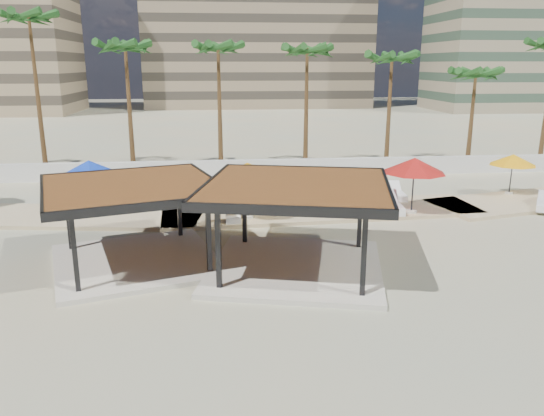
{
  "coord_description": "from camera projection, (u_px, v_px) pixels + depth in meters",
  "views": [
    {
      "loc": [
        -3.14,
        -18.52,
        7.31
      ],
      "look_at": [
        -0.95,
        3.05,
        1.4
      ],
      "focal_mm": 35.0,
      "sensor_mm": 36.0,
      "label": 1
    }
  ],
  "objects": [
    {
      "name": "palm_g",
      "position": [
        476.0,
        77.0,
        37.25
      ],
      "size": [
        3.0,
        3.0,
        7.46
      ],
      "color": "brown",
      "rests_on": "ground"
    },
    {
      "name": "umbrella_b",
      "position": [
        248.0,
        171.0,
        24.74
      ],
      "size": [
        3.98,
        3.98,
        2.69
      ],
      "rotation": [
        0.0,
        0.0,
        0.41
      ],
      "color": "beige",
      "rests_on": "promenade"
    },
    {
      "name": "umbrella_e",
      "position": [
        513.0,
        160.0,
        29.56
      ],
      "size": [
        2.87,
        2.87,
        2.27
      ],
      "rotation": [
        0.0,
        0.0,
        -0.14
      ],
      "color": "beige",
      "rests_on": "promenade"
    },
    {
      "name": "palm_e",
      "position": [
        307.0,
        55.0,
        35.89
      ],
      "size": [
        3.0,
        3.0,
        9.02
      ],
      "color": "brown",
      "rests_on": "ground"
    },
    {
      "name": "pavilion_central",
      "position": [
        296.0,
        219.0,
        18.98
      ],
      "size": [
        7.76,
        7.76,
        3.27
      ],
      "rotation": [
        0.0,
        0.0,
        -0.23
      ],
      "color": "beige",
      "rests_on": "ground"
    },
    {
      "name": "palm_c",
      "position": [
        125.0,
        52.0,
        34.39
      ],
      "size": [
        3.0,
        3.0,
        9.2
      ],
      "color": "brown",
      "rests_on": "ground"
    },
    {
      "name": "pavilion_west",
      "position": [
        134.0,
        216.0,
        19.6
      ],
      "size": [
        7.67,
        7.67,
        3.11
      ],
      "rotation": [
        0.0,
        0.0,
        0.3
      ],
      "color": "beige",
      "rests_on": "ground"
    },
    {
      "name": "building_mid",
      "position": [
        257.0,
        22.0,
        91.52
      ],
      "size": [
        38.0,
        16.0,
        30.4
      ],
      "color": "#847259",
      "rests_on": "ground"
    },
    {
      "name": "boundary_wall",
      "position": [
        267.0,
        168.0,
        35.21
      ],
      "size": [
        56.0,
        0.3,
        1.2
      ],
      "primitive_type": "cube",
      "color": "silver",
      "rests_on": "ground"
    },
    {
      "name": "umbrella_c",
      "position": [
        414.0,
        166.0,
        25.66
      ],
      "size": [
        3.44,
        3.44,
        2.75
      ],
      "rotation": [
        0.0,
        0.0,
        0.12
      ],
      "color": "beige",
      "rests_on": "promenade"
    },
    {
      "name": "lounger_a",
      "position": [
        233.0,
        214.0,
        25.27
      ],
      "size": [
        0.69,
        2.07,
        0.78
      ],
      "rotation": [
        0.0,
        0.0,
        1.57
      ],
      "color": "white",
      "rests_on": "promenade"
    },
    {
      "name": "lounger_b",
      "position": [
        393.0,
        207.0,
        26.59
      ],
      "size": [
        0.98,
        2.35,
        0.86
      ],
      "rotation": [
        0.0,
        0.0,
        1.46
      ],
      "color": "white",
      "rests_on": "promenade"
    },
    {
      "name": "ground",
      "position": [
        305.0,
        264.0,
        20.01
      ],
      "size": [
        200.0,
        200.0,
        0.0
      ],
      "primitive_type": "plane",
      "color": "tan",
      "rests_on": "ground"
    },
    {
      "name": "lounger_d",
      "position": [
        544.0,
        205.0,
        26.99
      ],
      "size": [
        1.61,
        2.02,
        0.75
      ],
      "rotation": [
        0.0,
        0.0,
        1.0
      ],
      "color": "white",
      "rests_on": "promenade"
    },
    {
      "name": "palm_f",
      "position": [
        392.0,
        62.0,
        36.79
      ],
      "size": [
        3.0,
        3.0,
        8.53
      ],
      "color": "brown",
      "rests_on": "ground"
    },
    {
      "name": "palm_b",
      "position": [
        30.0,
        24.0,
        33.93
      ],
      "size": [
        3.0,
        3.0,
        11.03
      ],
      "color": "brown",
      "rests_on": "ground"
    },
    {
      "name": "promenade",
      "position": [
        319.0,
        208.0,
        27.54
      ],
      "size": [
        44.45,
        7.97,
        0.24
      ],
      "color": "#C6B284",
      "rests_on": "ground"
    },
    {
      "name": "umbrella_f",
      "position": [
        89.0,
        167.0,
        27.3
      ],
      "size": [
        3.25,
        3.25,
        2.34
      ],
      "rotation": [
        0.0,
        0.0,
        0.28
      ],
      "color": "beige",
      "rests_on": "promenade"
    },
    {
      "name": "lounger_c",
      "position": [
        397.0,
        195.0,
        29.12
      ],
      "size": [
        0.84,
        2.1,
        0.78
      ],
      "rotation": [
        0.0,
        0.0,
        1.49
      ],
      "color": "white",
      "rests_on": "promenade"
    },
    {
      "name": "palm_d",
      "position": [
        218.0,
        53.0,
        35.75
      ],
      "size": [
        3.0,
        3.0,
        9.18
      ],
      "color": "brown",
      "rests_on": "ground"
    }
  ]
}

